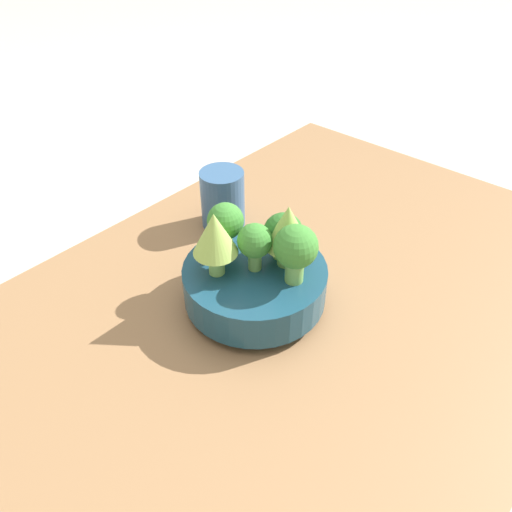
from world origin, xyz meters
name	(u,v)px	position (x,y,z in m)	size (l,w,h in m)	color
ground_plane	(272,333)	(0.00, 0.00, 0.00)	(6.00, 6.00, 0.00)	#ADA89E
table	(273,323)	(0.00, 0.00, 0.02)	(1.15, 0.71, 0.04)	olive
bowl	(256,282)	(0.00, -0.03, 0.08)	(0.20, 0.20, 0.07)	navy
romanesco_piece_far	(288,229)	(-0.04, -0.01, 0.17)	(0.06, 0.06, 0.09)	#6BA34C
broccoli_floret_back	(296,249)	(-0.02, 0.02, 0.16)	(0.06, 0.06, 0.09)	#6BA34C
broccoli_floret_left	(283,234)	(-0.05, -0.02, 0.14)	(0.06, 0.06, 0.07)	#7AB256
romanesco_piece_near	(215,236)	(0.04, -0.07, 0.17)	(0.06, 0.06, 0.10)	#7AB256
broccoli_floret_front	(226,222)	(-0.01, -0.09, 0.15)	(0.05, 0.05, 0.08)	#609347
broccoli_floret_center	(256,242)	(0.00, -0.03, 0.15)	(0.05, 0.05, 0.07)	#609347
cup	(223,199)	(-0.12, -0.21, 0.09)	(0.08, 0.08, 0.10)	#33567F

